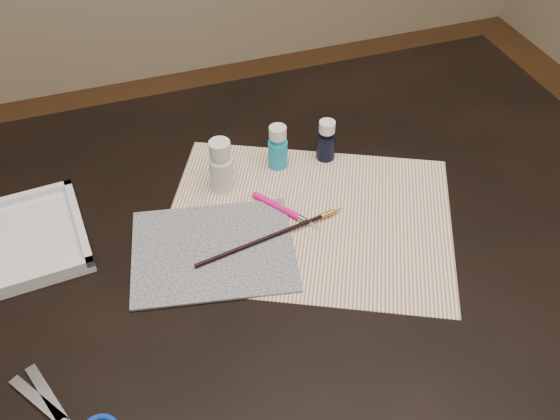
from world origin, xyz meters
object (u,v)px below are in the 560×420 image
object	(u,v)px
canvas	(213,250)
paint_bottle_navy	(326,141)
paint_bottle_cyan	(278,147)
paint_bottle_white	(221,166)
scissors	(52,418)
palette_tray	(18,241)
paper	(309,219)

from	to	relation	value
canvas	paint_bottle_navy	xyz separation A→B (m)	(0.25, 0.16, 0.04)
paint_bottle_cyan	paint_bottle_navy	distance (m)	0.09
paint_bottle_white	paint_bottle_cyan	world-z (taller)	paint_bottle_white
scissors	canvas	bearing A→B (deg)	-85.90
palette_tray	paper	bearing A→B (deg)	-11.37
paint_bottle_white	paint_bottle_cyan	xyz separation A→B (m)	(0.11, 0.03, -0.01)
canvas	paint_bottle_white	bearing A→B (deg)	69.16
paper	palette_tray	xyz separation A→B (m)	(-0.44, 0.09, 0.01)
paint_bottle_cyan	palette_tray	bearing A→B (deg)	-172.94
scissors	paper	bearing A→B (deg)	-96.58
scissors	palette_tray	bearing A→B (deg)	-30.00
paper	palette_tray	world-z (taller)	palette_tray
paper	scissors	xyz separation A→B (m)	(-0.42, -0.22, 0.00)
paper	paint_bottle_white	distance (m)	0.17
paper	palette_tray	size ratio (longest dim) A/B	2.31
paint_bottle_navy	palette_tray	world-z (taller)	paint_bottle_navy
paint_bottle_white	scissors	xyz separation A→B (m)	(-0.31, -0.34, -0.04)
paper	paint_bottle_white	bearing A→B (deg)	133.43
canvas	scissors	xyz separation A→B (m)	(-0.25, -0.20, 0.00)
paint_bottle_white	paint_bottle_navy	size ratio (longest dim) A/B	1.24
paper	canvas	xyz separation A→B (m)	(-0.16, -0.02, 0.00)
paint_bottle_white	palette_tray	xyz separation A→B (m)	(-0.33, -0.03, -0.04)
paint_bottle_cyan	palette_tray	world-z (taller)	paint_bottle_cyan
paper	paint_bottle_cyan	distance (m)	0.15
paper	scissors	bearing A→B (deg)	-151.81
paint_bottle_white	paint_bottle_navy	distance (m)	0.20
canvas	scissors	size ratio (longest dim) A/B	1.35
paper	paint_bottle_navy	size ratio (longest dim) A/B	5.78
paper	canvas	distance (m)	0.16
paint_bottle_white	palette_tray	size ratio (longest dim) A/B	0.50
canvas	paint_bottle_cyan	distance (m)	0.23
paint_bottle_navy	paint_bottle_cyan	bearing A→B (deg)	175.29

